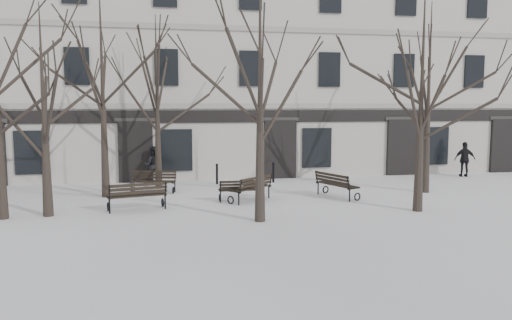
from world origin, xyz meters
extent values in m
plane|color=white|center=(0.00, 0.00, 0.00)|extent=(100.00, 100.00, 0.00)
cube|color=#B5B0A7|center=(0.00, 13.00, 5.50)|extent=(40.00, 10.00, 11.00)
cube|color=gray|center=(0.00, 7.97, 3.60)|extent=(40.00, 0.12, 0.25)
cube|color=gray|center=(0.00, 7.97, 7.30)|extent=(40.00, 0.12, 0.25)
cube|color=black|center=(0.00, 7.96, 3.10)|extent=(40.00, 0.10, 0.60)
cube|color=black|center=(-8.10, 7.95, 1.50)|extent=(1.50, 0.14, 2.00)
cube|color=black|center=(-3.50, 7.94, 1.45)|extent=(1.60, 0.22, 2.90)
cube|color=#2D2B28|center=(-3.50, 7.90, 2.95)|extent=(1.90, 0.08, 0.18)
cube|color=black|center=(-1.60, 7.95, 1.50)|extent=(1.50, 0.14, 2.00)
cube|color=black|center=(3.50, 7.94, 1.45)|extent=(1.60, 0.22, 2.90)
cube|color=#2D2B28|center=(3.50, 7.90, 2.95)|extent=(1.90, 0.08, 0.18)
cube|color=black|center=(5.40, 7.95, 1.50)|extent=(1.50, 0.14, 2.00)
cube|color=black|center=(10.00, 7.94, 1.45)|extent=(1.60, 0.22, 2.90)
cube|color=#2D2B28|center=(10.00, 7.90, 2.95)|extent=(1.90, 0.08, 0.18)
cube|color=black|center=(11.90, 7.95, 1.50)|extent=(1.50, 0.14, 2.00)
cube|color=black|center=(16.00, 7.94, 1.45)|extent=(1.60, 0.22, 2.90)
cube|color=#2D2B28|center=(16.00, 7.90, 2.95)|extent=(1.90, 0.08, 0.18)
cube|color=black|center=(-6.00, 7.95, 5.40)|extent=(1.10, 0.14, 1.70)
cube|color=black|center=(-2.00, 7.95, 5.40)|extent=(1.10, 0.14, 1.70)
cube|color=black|center=(2.00, 7.95, 5.40)|extent=(1.10, 0.14, 1.70)
cube|color=black|center=(6.00, 7.95, 5.40)|extent=(1.10, 0.14, 1.70)
cube|color=black|center=(10.00, 7.95, 5.40)|extent=(1.10, 0.14, 1.70)
cube|color=black|center=(14.00, 7.95, 5.40)|extent=(1.10, 0.14, 1.70)
cube|color=black|center=(14.00, 7.95, 9.00)|extent=(1.10, 0.14, 1.70)
cone|color=black|center=(-7.34, 0.88, 1.83)|extent=(0.34, 0.34, 3.66)
cone|color=black|center=(-6.00, 1.04, 1.45)|extent=(0.34, 0.34, 2.90)
cone|color=black|center=(0.72, -0.98, 1.69)|extent=(0.34, 0.34, 3.39)
cone|color=black|center=(6.38, -0.48, 1.64)|extent=(0.34, 0.34, 3.29)
cone|color=black|center=(-4.51, 4.27, 1.79)|extent=(0.34, 0.34, 3.59)
cone|color=black|center=(-2.45, 5.97, 1.57)|extent=(0.34, 0.34, 3.14)
cone|color=black|center=(8.56, 2.89, 1.64)|extent=(0.34, 0.34, 3.28)
torus|color=black|center=(-2.29, 1.86, 0.16)|extent=(0.13, 0.33, 0.32)
cylinder|color=black|center=(-2.20, 1.47, 0.25)|extent=(0.06, 0.06, 0.50)
cube|color=black|center=(-2.25, 1.67, 0.50)|extent=(0.19, 0.61, 0.06)
torus|color=black|center=(-4.14, 1.44, 0.16)|extent=(0.13, 0.33, 0.32)
cylinder|color=black|center=(-4.05, 1.05, 0.25)|extent=(0.06, 0.06, 0.50)
cube|color=black|center=(-4.10, 1.25, 0.50)|extent=(0.19, 0.61, 0.06)
cube|color=black|center=(-3.23, 1.70, 0.52)|extent=(1.98, 0.54, 0.04)
cube|color=black|center=(-3.19, 1.54, 0.52)|extent=(1.98, 0.54, 0.04)
cube|color=black|center=(-3.16, 1.39, 0.52)|extent=(1.98, 0.54, 0.04)
cube|color=black|center=(-3.12, 1.24, 0.52)|extent=(1.98, 0.54, 0.04)
cube|color=black|center=(-3.11, 1.20, 0.67)|extent=(1.97, 0.48, 0.10)
cube|color=black|center=(-3.11, 1.17, 0.80)|extent=(1.97, 0.48, 0.10)
cube|color=black|center=(-3.10, 1.15, 0.94)|extent=(1.97, 0.48, 0.10)
cylinder|color=black|center=(-2.18, 1.38, 0.73)|extent=(0.08, 0.17, 0.56)
cylinder|color=black|center=(-4.03, 0.96, 0.73)|extent=(0.08, 0.17, 0.56)
torus|color=black|center=(1.46, 2.54, 0.13)|extent=(0.05, 0.28, 0.28)
cylinder|color=black|center=(1.46, 2.20, 0.21)|extent=(0.05, 0.05, 0.43)
cube|color=black|center=(1.46, 2.37, 0.43)|extent=(0.06, 0.52, 0.05)
torus|color=black|center=(-0.15, 2.57, 0.13)|extent=(0.05, 0.28, 0.28)
cylinder|color=black|center=(-0.16, 2.22, 0.21)|extent=(0.05, 0.05, 0.43)
cube|color=black|center=(-0.15, 2.40, 0.43)|extent=(0.06, 0.52, 0.05)
cube|color=black|center=(0.66, 2.59, 0.45)|extent=(1.71, 0.11, 0.03)
cube|color=black|center=(0.65, 2.46, 0.45)|extent=(1.71, 0.11, 0.03)
cube|color=black|center=(0.65, 2.33, 0.45)|extent=(1.71, 0.11, 0.03)
cube|color=black|center=(0.65, 2.19, 0.45)|extent=(1.71, 0.11, 0.03)
cube|color=black|center=(0.65, 2.16, 0.57)|extent=(1.71, 0.06, 0.09)
cube|color=black|center=(0.65, 2.14, 0.68)|extent=(1.71, 0.06, 0.09)
cube|color=black|center=(0.65, 2.12, 0.80)|extent=(1.71, 0.06, 0.09)
cylinder|color=black|center=(1.46, 2.13, 0.62)|extent=(0.04, 0.14, 0.47)
cylinder|color=black|center=(-0.16, 2.15, 0.62)|extent=(0.04, 0.14, 0.47)
torus|color=black|center=(-3.54, 4.87, 0.14)|extent=(0.11, 0.30, 0.29)
cylinder|color=black|center=(-3.47, 5.23, 0.23)|extent=(0.05, 0.05, 0.46)
cube|color=black|center=(-3.51, 5.05, 0.46)|extent=(0.17, 0.56, 0.05)
torus|color=black|center=(-1.86, 4.51, 0.14)|extent=(0.11, 0.30, 0.29)
cylinder|color=black|center=(-1.78, 4.87, 0.23)|extent=(0.05, 0.05, 0.46)
cube|color=black|center=(-1.82, 4.69, 0.46)|extent=(0.17, 0.56, 0.05)
cube|color=black|center=(-2.71, 4.65, 0.48)|extent=(1.81, 0.47, 0.04)
cube|color=black|center=(-2.68, 4.79, 0.48)|extent=(1.81, 0.47, 0.04)
cube|color=black|center=(-2.65, 4.93, 0.48)|extent=(1.81, 0.47, 0.04)
cube|color=black|center=(-2.62, 5.07, 0.48)|extent=(1.81, 0.47, 0.04)
cube|color=black|center=(-2.61, 5.11, 0.61)|extent=(1.79, 0.42, 0.09)
cube|color=black|center=(-2.61, 5.13, 0.73)|extent=(1.79, 0.42, 0.09)
cube|color=black|center=(-2.60, 5.15, 0.85)|extent=(1.79, 0.42, 0.09)
cylinder|color=black|center=(-3.45, 5.31, 0.66)|extent=(0.07, 0.15, 0.51)
cylinder|color=black|center=(-1.76, 4.95, 0.66)|extent=(0.07, 0.15, 0.51)
torus|color=black|center=(1.57, 3.14, 0.15)|extent=(0.25, 0.27, 0.32)
cylinder|color=black|center=(1.83, 2.84, 0.24)|extent=(0.05, 0.05, 0.49)
cube|color=black|center=(1.70, 2.99, 0.49)|extent=(0.44, 0.48, 0.05)
torus|color=black|center=(0.18, 1.91, 0.15)|extent=(0.25, 0.27, 0.32)
cylinder|color=black|center=(0.44, 1.62, 0.24)|extent=(0.05, 0.05, 0.49)
cube|color=black|center=(0.31, 1.77, 0.49)|extent=(0.44, 0.48, 0.05)
cube|color=black|center=(0.85, 2.56, 0.51)|extent=(1.53, 1.37, 0.04)
cube|color=black|center=(0.95, 2.44, 0.51)|extent=(1.53, 1.37, 0.04)
cube|color=black|center=(1.05, 2.33, 0.51)|extent=(1.53, 1.37, 0.04)
cube|color=black|center=(1.15, 2.21, 0.51)|extent=(1.53, 1.37, 0.04)
cube|color=black|center=(1.18, 2.18, 0.65)|extent=(1.49, 1.32, 0.10)
cube|color=black|center=(1.19, 2.16, 0.78)|extent=(1.49, 1.32, 0.10)
cube|color=black|center=(1.21, 2.15, 0.91)|extent=(1.49, 1.32, 0.10)
cylinder|color=black|center=(1.89, 2.78, 0.71)|extent=(0.14, 0.15, 0.54)
cylinder|color=black|center=(0.50, 1.55, 0.71)|extent=(0.14, 0.15, 0.54)
torus|color=black|center=(5.04, 1.66, 0.15)|extent=(0.32, 0.17, 0.32)
cylinder|color=black|center=(4.67, 1.51, 0.25)|extent=(0.06, 0.06, 0.50)
cube|color=black|center=(4.86, 1.59, 0.50)|extent=(0.59, 0.27, 0.06)
torus|color=black|center=(4.36, 3.41, 0.15)|extent=(0.32, 0.17, 0.32)
cylinder|color=black|center=(3.99, 3.26, 0.25)|extent=(0.06, 0.06, 0.50)
cube|color=black|center=(4.17, 3.33, 0.50)|extent=(0.59, 0.27, 0.06)
cube|color=black|center=(4.74, 2.55, 0.52)|extent=(0.82, 1.89, 0.04)
cube|color=black|center=(4.60, 2.49, 0.52)|extent=(0.82, 1.89, 0.04)
cube|color=black|center=(4.45, 2.44, 0.52)|extent=(0.82, 1.89, 0.04)
cube|color=black|center=(4.31, 2.38, 0.52)|extent=(0.82, 1.89, 0.04)
cube|color=black|center=(4.27, 2.36, 0.66)|extent=(0.76, 1.86, 0.10)
cube|color=black|center=(4.25, 2.36, 0.79)|extent=(0.76, 1.86, 0.10)
cube|color=black|center=(4.22, 2.35, 0.93)|extent=(0.76, 1.86, 0.10)
cylinder|color=black|center=(4.59, 1.48, 0.72)|extent=(0.16, 0.10, 0.55)
cylinder|color=black|center=(3.91, 3.23, 0.72)|extent=(0.16, 0.10, 0.55)
cylinder|color=black|center=(0.19, 6.61, 0.45)|extent=(0.11, 0.11, 0.89)
sphere|color=black|center=(0.19, 6.61, 0.91)|extent=(0.12, 0.12, 0.12)
cylinder|color=black|center=(2.87, 6.67, 0.44)|extent=(0.11, 0.11, 0.88)
sphere|color=black|center=(2.87, 6.67, 0.90)|extent=(0.12, 0.12, 0.12)
imported|color=black|center=(-2.73, 7.40, 0.00)|extent=(0.92, 0.75, 1.75)
imported|color=black|center=(12.91, 6.76, 0.00)|extent=(1.12, 0.68, 1.77)
camera|label=1|loc=(-2.26, -16.11, 3.65)|focal=35.00mm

